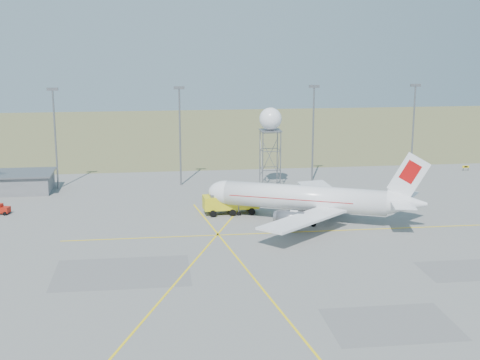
{
  "coord_description": "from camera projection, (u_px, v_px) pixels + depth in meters",
  "views": [
    {
      "loc": [
        -15.22,
        -70.39,
        31.5
      ],
      "look_at": [
        -0.92,
        40.0,
        6.56
      ],
      "focal_mm": 50.0,
      "sensor_mm": 36.0,
      "label": 1
    }
  ],
  "objects": [
    {
      "name": "fire_truck",
      "position": [
        232.0,
        203.0,
        117.38
      ],
      "size": [
        9.87,
        4.44,
        3.86
      ],
      "rotation": [
        0.0,
        0.0,
        0.07
      ],
      "color": "yellow",
      "rests_on": "ground"
    },
    {
      "name": "ground",
      "position": [
        292.0,
        310.0,
        76.91
      ],
      "size": [
        400.0,
        400.0,
        0.0
      ],
      "primitive_type": "plane",
      "color": "gray",
      "rests_on": "ground"
    },
    {
      "name": "mast_c",
      "position": [
        313.0,
        125.0,
        140.4
      ],
      "size": [
        2.2,
        0.5,
        20.5
      ],
      "color": "slate",
      "rests_on": "ground"
    },
    {
      "name": "radar_tower",
      "position": [
        270.0,
        143.0,
        135.49
      ],
      "size": [
        4.54,
        4.54,
        16.43
      ],
      "color": "slate",
      "rests_on": "ground"
    },
    {
      "name": "airliner_main",
      "position": [
        308.0,
        199.0,
        112.26
      ],
      "size": [
        35.61,
        33.25,
        12.67
      ],
      "rotation": [
        0.0,
        0.0,
        2.73
      ],
      "color": "white",
      "rests_on": "ground"
    },
    {
      "name": "building_grey",
      "position": [
        5.0,
        183.0,
        132.78
      ],
      "size": [
        19.0,
        10.0,
        3.9
      ],
      "color": "slate",
      "rests_on": "ground"
    },
    {
      "name": "mast_b",
      "position": [
        180.0,
        128.0,
        136.89
      ],
      "size": [
        2.2,
        0.5,
        20.5
      ],
      "color": "slate",
      "rests_on": "ground"
    },
    {
      "name": "mast_d",
      "position": [
        413.0,
        123.0,
        143.16
      ],
      "size": [
        2.2,
        0.5,
        20.5
      ],
      "color": "slate",
      "rests_on": "ground"
    },
    {
      "name": "grass_strip",
      "position": [
        203.0,
        132.0,
        212.39
      ],
      "size": [
        400.0,
        120.0,
        0.03
      ],
      "primitive_type": "cube",
      "color": "olive",
      "rests_on": "ground"
    },
    {
      "name": "taxi_sign_near",
      "position": [
        466.0,
        167.0,
        153.36
      ],
      "size": [
        1.6,
        0.17,
        1.2
      ],
      "color": "black",
      "rests_on": "ground"
    },
    {
      "name": "mast_a",
      "position": [
        55.0,
        130.0,
        133.76
      ],
      "size": [
        2.2,
        0.5,
        20.5
      ],
      "color": "slate",
      "rests_on": "ground"
    },
    {
      "name": "baggage_tug",
      "position": [
        2.0,
        210.0,
        117.12
      ],
      "size": [
        2.72,
        2.41,
        1.87
      ],
      "rotation": [
        0.0,
        0.0,
        -0.24
      ],
      "color": "#A9180C",
      "rests_on": "ground"
    }
  ]
}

